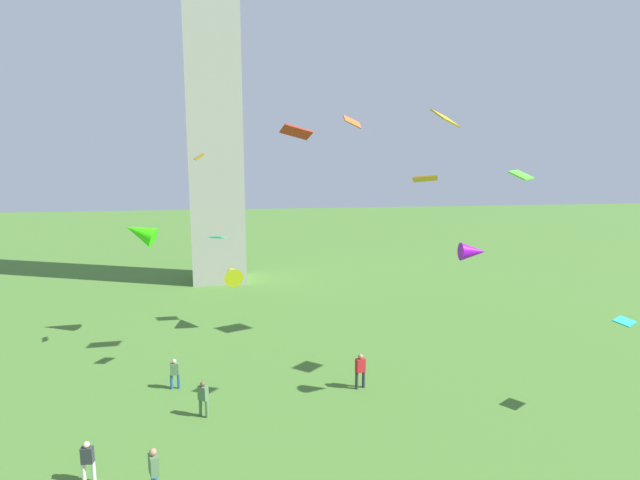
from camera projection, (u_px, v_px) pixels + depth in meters
person_0 at (88, 459)px, 16.82m from camera, size 0.48×0.26×1.56m
person_1 at (203, 397)px, 21.23m from camera, size 0.50×0.46×1.67m
person_2 at (360, 369)px, 23.92m from camera, size 0.55×0.39×1.82m
person_4 at (175, 372)px, 23.88m from camera, size 0.49×0.25×1.57m
person_5 at (154, 470)px, 16.05m from camera, size 0.42×0.53×1.78m
kite_flying_0 at (217, 237)px, 24.57m from camera, size 0.87×1.07×0.25m
kite_flying_1 at (296, 132)px, 24.97m from camera, size 1.74×1.25×0.80m
kite_flying_2 at (445, 118)px, 27.59m from camera, size 1.88×1.85×1.08m
kite_flying_3 at (521, 175)px, 22.53m from camera, size 1.55×1.48×0.49m
kite_flying_4 at (352, 122)px, 29.64m from camera, size 1.16×0.94×0.92m
kite_flying_5 at (140, 232)px, 30.41m from camera, size 2.36×1.58×1.94m
kite_flying_6 at (425, 179)px, 19.82m from camera, size 1.21×1.03×0.34m
kite_flying_7 at (473, 252)px, 21.20m from camera, size 1.22×0.92×0.82m
kite_flying_8 at (625, 321)px, 20.79m from camera, size 1.21×1.10×0.19m
kite_flying_9 at (199, 157)px, 26.33m from camera, size 0.75×0.94×0.41m
kite_flying_10 at (232, 273)px, 32.38m from camera, size 1.62×2.22×1.62m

